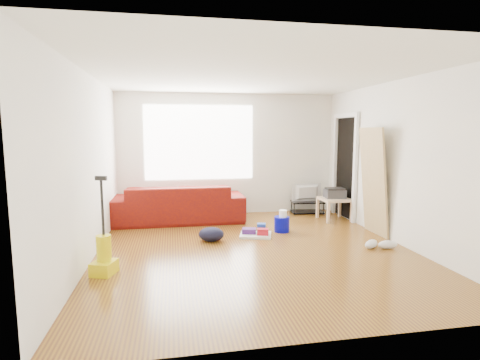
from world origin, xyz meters
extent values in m
cube|color=#593118|center=(0.00, 0.00, 0.00)|extent=(4.50, 5.00, 0.01)
cube|color=white|center=(0.00, 0.00, 2.50)|extent=(4.50, 5.00, 0.01)
cube|color=silver|center=(0.00, 2.50, 1.25)|extent=(4.50, 0.01, 2.50)
cube|color=silver|center=(0.00, -2.50, 1.25)|extent=(4.50, 0.01, 2.50)
cube|color=silver|center=(-2.25, 0.00, 1.25)|extent=(0.01, 5.00, 2.50)
cube|color=silver|center=(2.25, 0.00, 1.25)|extent=(0.01, 5.00, 2.50)
cube|color=white|center=(-0.60, 2.48, 1.50)|extent=(2.20, 0.01, 1.50)
cube|color=white|center=(2.21, 1.25, 1.00)|extent=(0.06, 0.08, 2.00)
cube|color=white|center=(2.21, 2.15, 1.00)|extent=(0.06, 0.08, 2.00)
cube|color=white|center=(2.21, 1.70, 2.04)|extent=(0.06, 0.98, 0.08)
cube|color=black|center=(2.24, 1.70, 1.00)|extent=(0.01, 0.86, 1.98)
imported|color=#410A0C|center=(-1.05, 1.95, 0.00)|extent=(2.48, 0.97, 0.72)
cube|color=black|center=(1.65, 2.22, 0.03)|extent=(0.72, 0.47, 0.02)
cube|color=black|center=(1.65, 2.22, 0.24)|extent=(0.72, 0.47, 0.02)
cylinder|color=black|center=(1.32, 2.10, 0.13)|extent=(0.02, 0.02, 0.25)
cylinder|color=black|center=(1.37, 2.42, 0.13)|extent=(0.02, 0.02, 0.25)
cylinder|color=black|center=(1.93, 2.02, 0.13)|extent=(0.02, 0.02, 0.25)
cylinder|color=black|center=(1.98, 2.34, 0.13)|extent=(0.02, 0.02, 0.25)
imported|color=black|center=(1.65, 2.22, 0.44)|extent=(0.64, 0.08, 0.37)
cube|color=#CFAF91|center=(1.95, 1.54, 0.41)|extent=(0.55, 0.55, 0.05)
cube|color=#CFAF91|center=(1.72, 1.28, 0.19)|extent=(0.05, 0.05, 0.39)
cube|color=#CFAF91|center=(1.70, 1.77, 0.19)|extent=(0.05, 0.05, 0.39)
cube|color=#CFAF91|center=(2.20, 1.30, 0.19)|extent=(0.05, 0.05, 0.39)
cube|color=#CFAF91|center=(2.18, 1.79, 0.19)|extent=(0.05, 0.05, 0.39)
cube|color=#303033|center=(1.95, 1.54, 0.52)|extent=(0.41, 0.32, 0.16)
cube|color=black|center=(1.95, 1.54, 0.62)|extent=(0.36, 0.29, 0.04)
cylinder|color=#0406A3|center=(0.68, 0.87, 0.00)|extent=(0.28, 0.28, 0.26)
cylinder|color=white|center=(0.70, 0.86, 0.19)|extent=(0.13, 0.13, 0.12)
cube|color=silver|center=(0.18, 0.67, 0.02)|extent=(0.60, 0.53, 0.04)
cube|color=#B41221|center=(0.28, 0.59, 0.09)|extent=(0.21, 0.17, 0.10)
cube|color=#411965|center=(0.08, 0.72, 0.08)|extent=(0.26, 0.22, 0.08)
cube|color=#1B43AE|center=(0.30, 0.77, 0.11)|extent=(0.17, 0.16, 0.14)
ellipsoid|color=black|center=(-0.58, 0.52, 0.00)|extent=(0.47, 0.42, 0.22)
ellipsoid|color=silver|center=(1.72, -0.27, 0.06)|extent=(0.32, 0.28, 0.12)
ellipsoid|color=silver|center=(1.95, -0.33, 0.06)|extent=(0.31, 0.13, 0.12)
cube|color=yellow|center=(-2.00, -0.63, 0.08)|extent=(0.33, 0.35, 0.16)
cylinder|color=yellow|center=(-2.00, -0.58, 0.32)|extent=(0.18, 0.18, 0.31)
cylinder|color=black|center=(-2.00, -0.56, 0.81)|extent=(0.03, 0.03, 0.67)
cube|color=black|center=(-2.00, -0.56, 1.17)|extent=(0.15, 0.08, 0.05)
cube|color=#A3854C|center=(2.13, 0.45, 0.00)|extent=(0.22, 0.72, 1.79)
camera|label=1|loc=(-1.16, -5.21, 1.71)|focal=28.00mm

